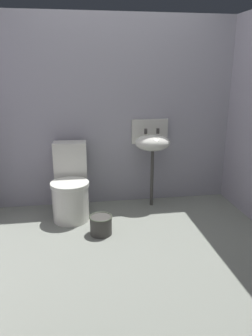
{
  "coord_description": "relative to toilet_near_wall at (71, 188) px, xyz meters",
  "views": [
    {
      "loc": [
        -0.43,
        -2.43,
        1.55
      ],
      "look_at": [
        0.0,
        0.31,
        0.7
      ],
      "focal_mm": 34.96,
      "sensor_mm": 36.0,
      "label": 1
    }
  ],
  "objects": [
    {
      "name": "ground_plane",
      "position": [
        0.51,
        -0.89,
        -0.36
      ],
      "size": [
        3.16,
        2.88,
        0.08
      ],
      "primitive_type": "cube",
      "color": "gray"
    },
    {
      "name": "wall_back",
      "position": [
        0.51,
        0.4,
        0.74
      ],
      "size": [
        3.16,
        0.1,
        2.11
      ],
      "primitive_type": "cube",
      "color": "#9C9AA5",
      "rests_on": "ground"
    },
    {
      "name": "toilet_near_wall",
      "position": [
        0.0,
        0.0,
        0.0
      ],
      "size": [
        0.42,
        0.61,
        0.78
      ],
      "rotation": [
        0.0,
        0.0,
        3.09
      ],
      "color": "silver",
      "rests_on": "ground"
    },
    {
      "name": "sink",
      "position": [
        0.93,
        0.19,
        0.43
      ],
      "size": [
        0.42,
        0.35,
        0.99
      ],
      "color": "#3D3A37",
      "rests_on": "ground"
    },
    {
      "name": "bucket",
      "position": [
        0.28,
        -0.45,
        -0.22
      ],
      "size": [
        0.23,
        0.23,
        0.19
      ],
      "color": "#3D3A37",
      "rests_on": "ground"
    }
  ]
}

